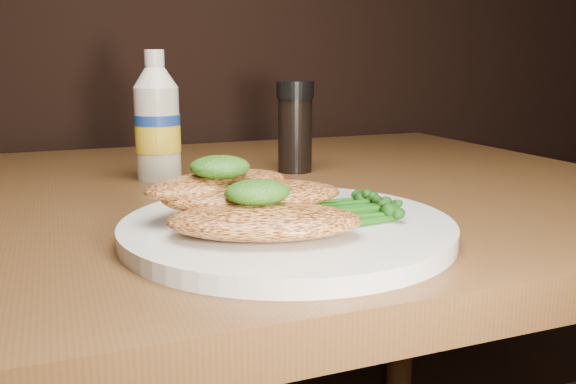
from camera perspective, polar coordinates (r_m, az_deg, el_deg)
name	(u,v)px	position (r m, az deg, el deg)	size (l,w,h in m)	color
plate	(287,228)	(0.54, -0.06, -3.45)	(0.30, 0.30, 0.02)	silver
chicken_front	(264,221)	(0.48, -2.28, -2.75)	(0.16, 0.08, 0.03)	#DD8846
chicken_mid	(253,196)	(0.53, -3.32, -0.34)	(0.16, 0.08, 0.02)	#DD8846
chicken_back	(218,184)	(0.55, -6.62, 0.72)	(0.14, 0.07, 0.02)	#DD8846
pesto_front	(257,192)	(0.50, -2.95, -0.03)	(0.05, 0.05, 0.02)	#103608
pesto_back	(220,167)	(0.54, -6.49, 2.37)	(0.05, 0.05, 0.02)	#103608
broccolini_bundle	(334,206)	(0.54, 4.39, -1.33)	(0.14, 0.11, 0.02)	#1C5813
mayo_bottle	(157,116)	(0.81, -12.30, 7.08)	(0.06, 0.06, 0.17)	beige
pepper_grinder	(295,127)	(0.84, 0.67, 6.18)	(0.05, 0.05, 0.13)	black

